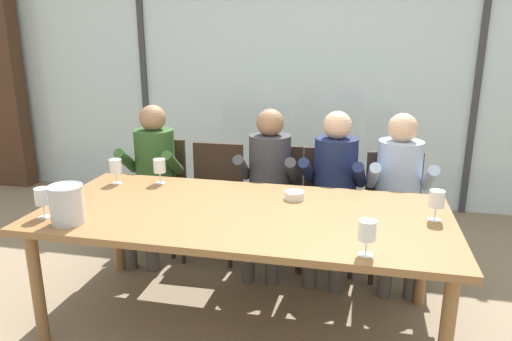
% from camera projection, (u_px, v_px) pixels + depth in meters
% --- Properties ---
extents(ground, '(14.00, 14.00, 0.00)m').
position_uv_depth(ground, '(273.00, 253.00, 3.95)').
color(ground, '#847056').
extents(window_glass_panel, '(7.61, 0.03, 2.60)m').
position_uv_depth(window_glass_panel, '(299.00, 80.00, 4.89)').
color(window_glass_panel, silver).
rests_on(window_glass_panel, ground).
extents(window_mullion_left, '(0.06, 0.06, 2.60)m').
position_uv_depth(window_mullion_left, '(144.00, 77.00, 5.23)').
color(window_mullion_left, '#38383D').
rests_on(window_mullion_left, ground).
extents(window_mullion_right, '(0.06, 0.06, 2.60)m').
position_uv_depth(window_mullion_right, '(477.00, 84.00, 4.51)').
color(window_mullion_right, '#38383D').
rests_on(window_mullion_right, ground).
extents(hillside_vineyard, '(13.61, 2.40, 1.97)m').
position_uv_depth(hillside_vineyard, '(329.00, 77.00, 9.07)').
color(hillside_vineyard, '#568942').
rests_on(hillside_vineyard, ground).
extents(dining_table, '(2.41, 1.12, 0.74)m').
position_uv_depth(dining_table, '(243.00, 220.00, 2.82)').
color(dining_table, olive).
rests_on(dining_table, ground).
extents(chair_near_curtain, '(0.48, 0.48, 0.90)m').
position_uv_depth(chair_near_curtain, '(159.00, 185.00, 4.01)').
color(chair_near_curtain, '#332319').
rests_on(chair_near_curtain, ground).
extents(chair_left_of_center, '(0.45, 0.45, 0.90)m').
position_uv_depth(chair_left_of_center, '(215.00, 190.00, 3.86)').
color(chair_left_of_center, '#332319').
rests_on(chair_left_of_center, ground).
extents(chair_center, '(0.49, 0.49, 0.90)m').
position_uv_depth(chair_center, '(276.00, 194.00, 3.77)').
color(chair_center, '#332319').
rests_on(chair_center, ground).
extents(chair_right_of_center, '(0.45, 0.45, 0.90)m').
position_uv_depth(chair_right_of_center, '(329.00, 197.00, 3.69)').
color(chair_right_of_center, '#332319').
rests_on(chair_right_of_center, ground).
extents(chair_near_window_right, '(0.50, 0.50, 0.90)m').
position_uv_depth(chair_near_window_right, '(395.00, 203.00, 3.56)').
color(chair_near_window_right, '#332319').
rests_on(chair_near_window_right, ground).
extents(person_olive_shirt, '(0.48, 0.62, 1.22)m').
position_uv_depth(person_olive_shirt, '(152.00, 171.00, 3.80)').
color(person_olive_shirt, '#2D5123').
rests_on(person_olive_shirt, ground).
extents(person_charcoal_jacket, '(0.47, 0.62, 1.22)m').
position_uv_depth(person_charcoal_jacket, '(268.00, 178.00, 3.60)').
color(person_charcoal_jacket, '#38383D').
rests_on(person_charcoal_jacket, ground).
extents(person_navy_polo, '(0.49, 0.63, 1.22)m').
position_uv_depth(person_navy_polo, '(333.00, 182.00, 3.49)').
color(person_navy_polo, '#192347').
rests_on(person_navy_polo, ground).
extents(person_pale_blue_shirt, '(0.48, 0.62, 1.22)m').
position_uv_depth(person_pale_blue_shirt, '(399.00, 186.00, 3.40)').
color(person_pale_blue_shirt, '#9EB2D1').
rests_on(person_pale_blue_shirt, ground).
extents(ice_bucket_primary, '(0.19, 0.19, 0.22)m').
position_uv_depth(ice_bucket_primary, '(67.00, 204.00, 2.59)').
color(ice_bucket_primary, '#B7B7BC').
rests_on(ice_bucket_primary, dining_table).
extents(tasting_bowl, '(0.12, 0.12, 0.05)m').
position_uv_depth(tasting_bowl, '(294.00, 195.00, 3.00)').
color(tasting_bowl, silver).
rests_on(tasting_bowl, dining_table).
extents(wine_glass_by_left_taster, '(0.08, 0.08, 0.17)m').
position_uv_depth(wine_glass_by_left_taster, '(159.00, 167.00, 3.30)').
color(wine_glass_by_left_taster, silver).
rests_on(wine_glass_by_left_taster, dining_table).
extents(wine_glass_near_bucket, '(0.08, 0.08, 0.17)m').
position_uv_depth(wine_glass_near_bucket, '(116.00, 167.00, 3.29)').
color(wine_glass_near_bucket, silver).
rests_on(wine_glass_near_bucket, dining_table).
extents(wine_glass_center_pour, '(0.08, 0.08, 0.17)m').
position_uv_depth(wine_glass_center_pour, '(42.00, 198.00, 2.67)').
color(wine_glass_center_pour, silver).
rests_on(wine_glass_center_pour, dining_table).
extents(wine_glass_by_right_taster, '(0.08, 0.08, 0.17)m').
position_uv_depth(wine_glass_by_right_taster, '(367.00, 232.00, 2.20)').
color(wine_glass_by_right_taster, silver).
rests_on(wine_glass_by_right_taster, dining_table).
extents(wine_glass_spare_empty, '(0.08, 0.08, 0.17)m').
position_uv_depth(wine_glass_spare_empty, '(437.00, 199.00, 2.63)').
color(wine_glass_spare_empty, silver).
rests_on(wine_glass_spare_empty, dining_table).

